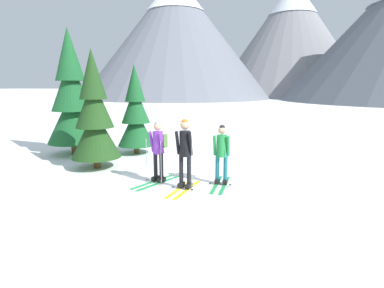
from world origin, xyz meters
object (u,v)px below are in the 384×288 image
(skier_in_black, at_px, (185,150))
(pine_tree_near, at_px, (136,114))
(pine_tree_far, at_px, (72,98))
(skier_in_green, at_px, (222,151))
(pine_tree_mid, at_px, (94,115))
(skier_in_purple, at_px, (158,148))

(skier_in_black, relative_size, pine_tree_near, 0.53)
(pine_tree_near, height_order, pine_tree_far, pine_tree_far)
(skier_in_black, bearing_deg, pine_tree_near, 130.32)
(skier_in_green, bearing_deg, pine_tree_far, 159.77)
(skier_in_green, distance_m, pine_tree_mid, 4.30)
(skier_in_black, relative_size, skier_in_green, 1.12)
(pine_tree_near, xyz_separation_m, pine_tree_far, (-2.32, -0.67, 0.60))
(skier_in_purple, distance_m, skier_in_green, 1.73)
(skier_in_purple, xyz_separation_m, pine_tree_far, (-4.49, 2.54, 1.22))
(skier_in_black, distance_m, pine_tree_near, 4.72)
(pine_tree_near, relative_size, pine_tree_mid, 0.92)
(pine_tree_mid, bearing_deg, pine_tree_near, 82.88)
(skier_in_black, height_order, pine_tree_far, pine_tree_far)
(pine_tree_mid, bearing_deg, skier_in_green, -8.05)
(pine_tree_far, bearing_deg, pine_tree_mid, -39.97)
(skier_in_purple, bearing_deg, pine_tree_mid, 160.97)
(pine_tree_mid, distance_m, pine_tree_far, 2.68)
(skier_in_green, xyz_separation_m, pine_tree_near, (-3.88, 2.95, 0.67))
(pine_tree_near, relative_size, pine_tree_far, 0.72)
(skier_in_purple, xyz_separation_m, skier_in_black, (0.86, -0.36, 0.06))
(pine_tree_mid, height_order, pine_tree_far, pine_tree_far)
(pine_tree_mid, bearing_deg, skier_in_purple, -19.03)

